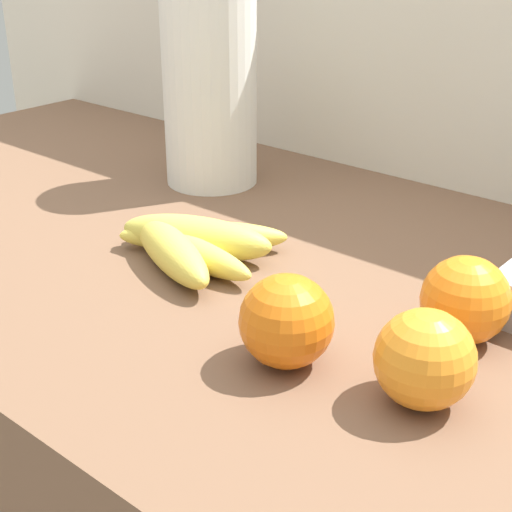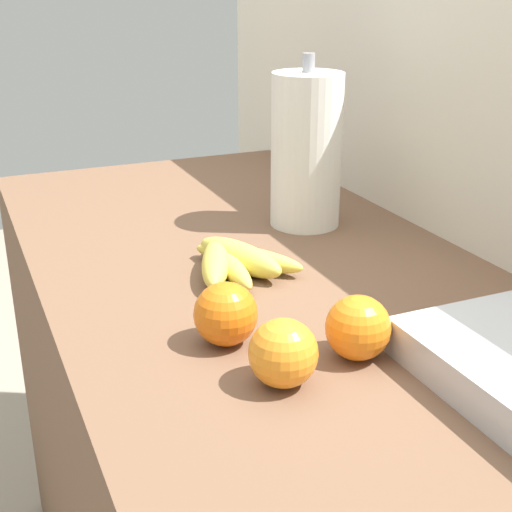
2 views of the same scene
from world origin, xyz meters
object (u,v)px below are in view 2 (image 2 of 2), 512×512
object	(u,v)px
orange_far_right	(283,353)
orange_center	(358,328)
paper_towel_roll	(306,151)
orange_back_left	(226,314)
banana_bunch	(233,260)

from	to	relation	value
orange_far_right	orange_center	distance (m)	0.10
paper_towel_roll	orange_far_right	bearing A→B (deg)	-29.63
orange_far_right	orange_back_left	world-z (taller)	orange_back_left
banana_bunch	orange_center	distance (m)	0.29
orange_center	orange_back_left	bearing A→B (deg)	-126.02
orange_far_right	orange_center	bearing A→B (deg)	100.26
banana_bunch	orange_back_left	bearing A→B (deg)	-23.86
banana_bunch	orange_far_right	size ratio (longest dim) A/B	2.44
banana_bunch	orange_center	world-z (taller)	orange_center
orange_center	paper_towel_roll	xyz separation A→B (m)	(-0.43, 0.16, 0.09)
banana_bunch	orange_far_right	distance (m)	0.31
orange_center	orange_back_left	world-z (taller)	orange_back_left
orange_far_right	paper_towel_roll	size ratio (longest dim) A/B	0.26
orange_back_left	paper_towel_roll	size ratio (longest dim) A/B	0.26
banana_bunch	orange_back_left	world-z (taller)	orange_back_left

